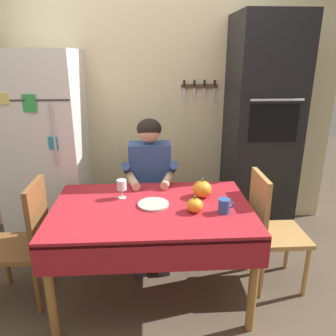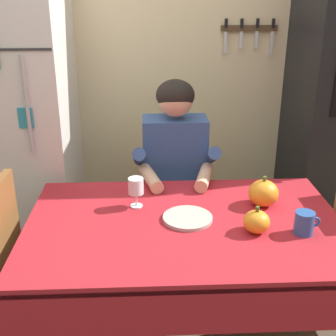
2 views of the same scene
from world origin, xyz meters
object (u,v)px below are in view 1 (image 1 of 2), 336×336
pumpkin_medium (195,205)px  refrigerator (47,153)px  chair_behind_person (150,193)px  wine_glass (122,186)px  seated_person (150,178)px  coffee_mug (224,206)px  chair_right_side (270,226)px  serving_tray (153,204)px  wall_oven (260,133)px  chair_left_side (26,238)px  pumpkin_large (202,189)px  dining_table (152,219)px

pumpkin_medium → refrigerator: bearing=142.4°
chair_behind_person → wine_glass: (-0.21, -0.61, 0.33)m
seated_person → coffee_mug: size_ratio=11.42×
chair_right_side → serving_tray: size_ratio=4.20×
chair_right_side → pumpkin_medium: size_ratio=7.83×
wall_oven → chair_left_side: (-1.95, -0.89, -0.54)m
refrigerator → pumpkin_large: refrigerator is taller
pumpkin_medium → dining_table: bearing=166.0°
chair_left_side → pumpkin_large: 1.32m
wine_glass → pumpkin_large: pumpkin_large is taller
refrigerator → chair_behind_person: (0.94, -0.09, -0.39)m
chair_right_side → wine_glass: size_ratio=6.45×
refrigerator → coffee_mug: size_ratio=16.50×
coffee_mug → dining_table: bearing=168.5°
chair_behind_person → pumpkin_large: bearing=-58.2°
dining_table → pumpkin_large: size_ratio=9.52×
dining_table → serving_tray: size_ratio=6.32×
chair_left_side → coffee_mug: bearing=-5.5°
seated_person → chair_left_side: (-0.89, -0.57, -0.23)m
seated_person → chair_left_side: bearing=-147.6°
chair_right_side → pumpkin_large: 0.60m
seated_person → chair_left_side: 1.08m
wall_oven → serving_tray: wall_oven is taller
chair_right_side → pumpkin_large: (-0.52, 0.07, 0.29)m
seated_person → wine_glass: size_ratio=8.63×
pumpkin_large → serving_tray: bearing=-161.0°
wall_oven → wine_glass: 1.48m
wall_oven → pumpkin_medium: 1.28m
chair_behind_person → pumpkin_medium: 0.96m
pumpkin_large → coffee_mug: bearing=-68.1°
wall_oven → pumpkin_medium: wall_oven is taller
chair_behind_person → seated_person: 0.29m
chair_right_side → pumpkin_large: bearing=172.8°
coffee_mug → serving_tray: (-0.48, 0.14, -0.04)m
chair_behind_person → seated_person: (0.00, -0.19, 0.23)m
seated_person → serving_tray: (0.02, -0.56, 0.01)m
dining_table → serving_tray: (0.01, 0.04, 0.09)m
seated_person → chair_right_side: bearing=-28.9°
wall_oven → wine_glass: size_ratio=14.56×
wall_oven → coffee_mug: (-0.56, -1.02, -0.26)m
dining_table → seated_person: bearing=90.6°
dining_table → wine_glass: 0.34m
wall_oven → chair_behind_person: (-1.06, -0.13, -0.54)m
refrigerator → seated_person: bearing=-16.5°
refrigerator → pumpkin_large: size_ratio=12.24×
wall_oven → serving_tray: size_ratio=9.48×
chair_right_side → chair_behind_person: bearing=142.8°
chair_behind_person → serving_tray: bearing=-88.6°
chair_right_side → wine_glass: bearing=176.0°
coffee_mug → wine_glass: 0.76m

